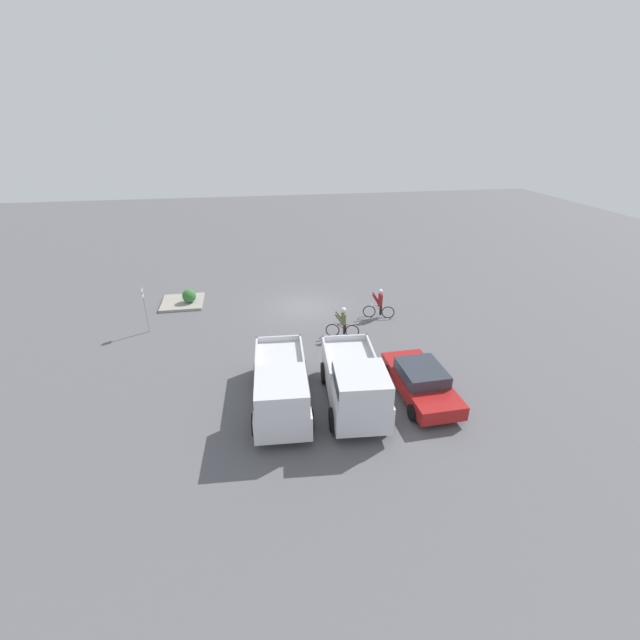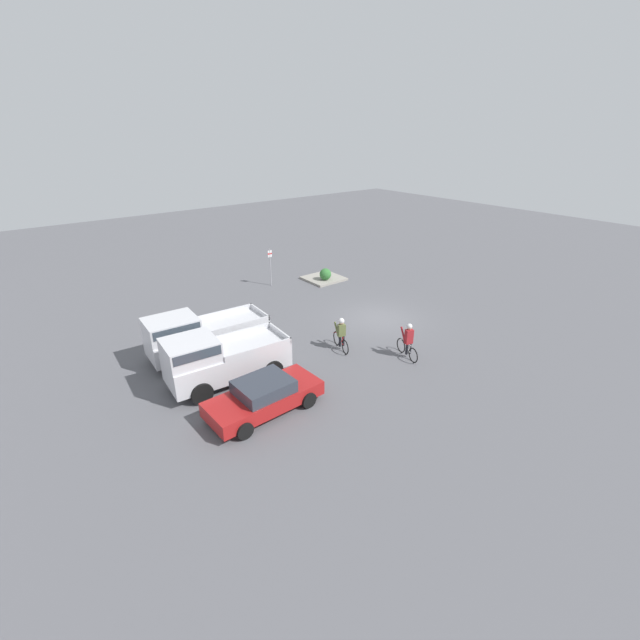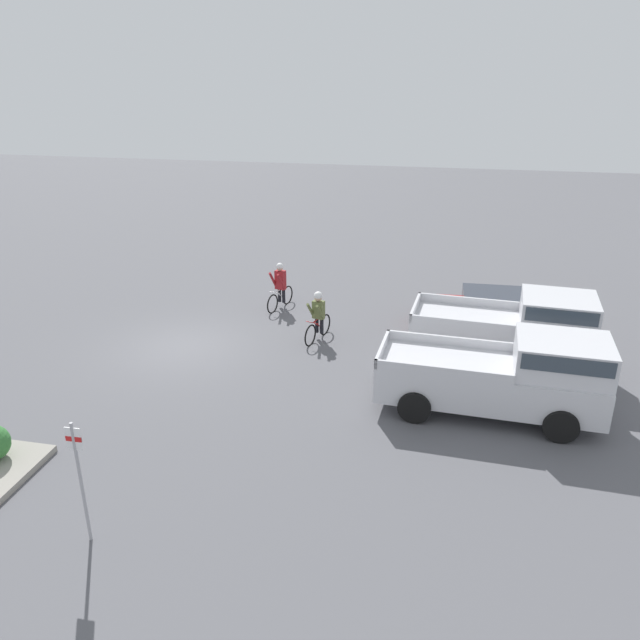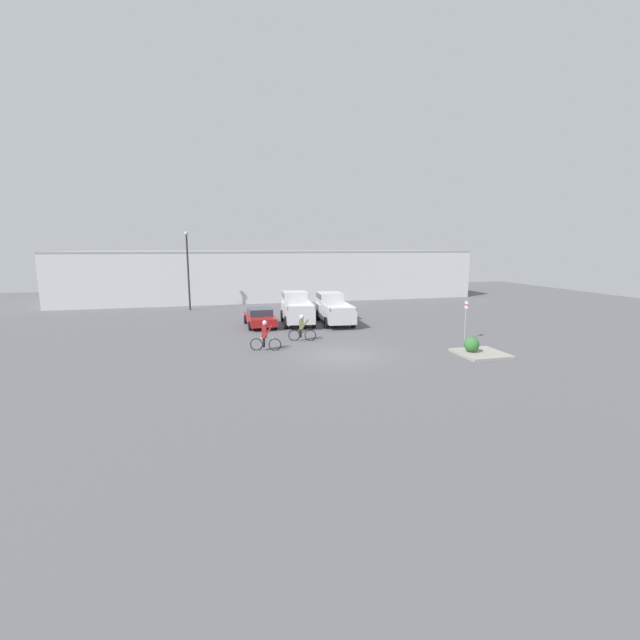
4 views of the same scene
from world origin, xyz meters
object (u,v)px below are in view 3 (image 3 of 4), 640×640
at_px(pickup_truck_1, 510,374).
at_px(cyclist_1, 280,285).
at_px(pickup_truck_0, 514,330).
at_px(cyclist_0, 318,315).
at_px(sedan_0, 492,311).
at_px(fire_lane_sign, 79,472).

bearing_deg(pickup_truck_1, cyclist_1, -129.05).
xyz_separation_m(pickup_truck_0, cyclist_0, (-0.84, -5.98, -0.35)).
bearing_deg(pickup_truck_1, sedan_0, -178.92).
relative_size(sedan_0, cyclist_1, 2.58).
distance_m(pickup_truck_0, cyclist_0, 6.05).
bearing_deg(cyclist_0, pickup_truck_1, 57.23).
relative_size(pickup_truck_0, fire_lane_sign, 2.04).
distance_m(pickup_truck_1, fire_lane_sign, 10.15).
height_order(sedan_0, cyclist_0, cyclist_0).
bearing_deg(fire_lane_sign, cyclist_1, 178.43).
xyz_separation_m(pickup_truck_0, pickup_truck_1, (2.80, -0.33, -0.07)).
height_order(pickup_truck_0, fire_lane_sign, fire_lane_sign).
bearing_deg(sedan_0, cyclist_1, -94.08).
height_order(pickup_truck_1, cyclist_0, pickup_truck_1).
relative_size(pickup_truck_0, cyclist_1, 2.98).
height_order(cyclist_0, fire_lane_sign, fire_lane_sign).
distance_m(cyclist_1, fire_lane_sign, 12.50).
bearing_deg(pickup_truck_1, fire_lane_sign, -51.47).
height_order(cyclist_1, fire_lane_sign, fire_lane_sign).
xyz_separation_m(pickup_truck_0, fire_lane_sign, (9.12, -8.27, 0.32)).
xyz_separation_m(sedan_0, pickup_truck_1, (5.63, 0.11, 0.46)).
distance_m(cyclist_0, fire_lane_sign, 10.24).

